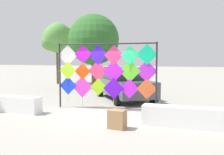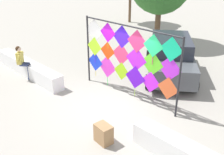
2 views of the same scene
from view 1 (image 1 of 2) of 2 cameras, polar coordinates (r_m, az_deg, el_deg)
The scene contains 7 objects.
ground at distance 9.97m, azimuth -4.25°, elevation -8.42°, with size 120.00×120.00×0.00m, color #9E998E.
plaza_ledge_right at distance 8.53m, azimuth 22.99°, elevation -8.68°, with size 4.78×0.54×0.66m, color white.
kite_display_rack at distance 10.78m, azimuth -1.38°, elevation 1.79°, with size 4.40×0.32×2.85m.
parked_car at distance 13.62m, azimuth 2.78°, elevation -1.29°, with size 4.21×4.64×1.71m.
cardboard_box_large at distance 8.07m, azimuth 1.15°, elevation -9.31°, with size 0.52×0.37×0.59m, color #9E754C.
tree_palm_like at distance 18.08m, azimuth -3.50°, elevation 8.42°, with size 3.54×3.54×5.26m.
tree_far_right at distance 22.36m, azimuth -12.06°, elevation 8.75°, with size 2.60×2.66×5.17m.
Camera 1 is at (4.01, -8.86, 2.19)m, focal length 40.97 mm.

